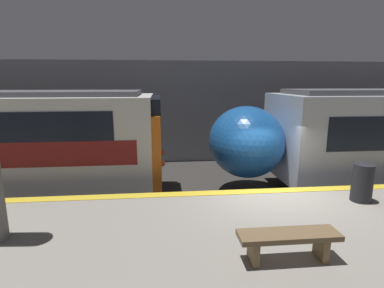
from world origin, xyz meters
name	(u,v)px	position (x,y,z in m)	size (l,w,h in m)	color
ground_plane	(270,229)	(0.00, 0.00, 0.00)	(120.00, 120.00, 0.00)	#33302D
platform	(307,252)	(0.00, -1.94, 0.55)	(40.00, 3.88, 1.11)	gray
station_rear_barrier	(220,112)	(0.00, 6.95, 2.32)	(50.00, 0.15, 4.64)	gray
platform_bench	(288,240)	(-0.88, -2.98, 1.44)	(1.50, 0.40, 0.45)	brown
trash_bin	(362,183)	(1.69, -0.95, 1.53)	(0.44, 0.44, 0.85)	#232328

